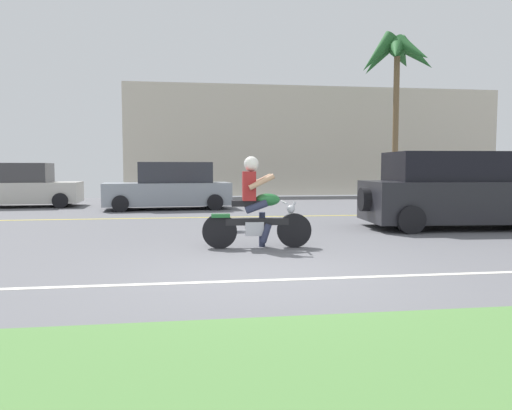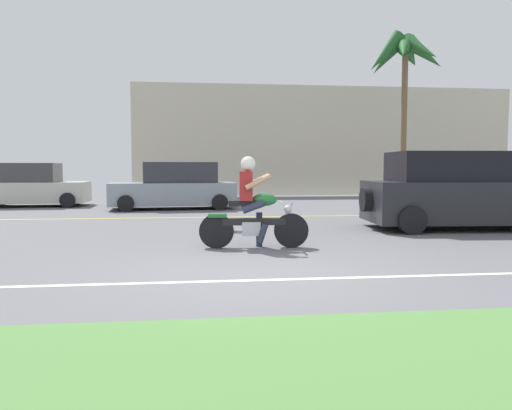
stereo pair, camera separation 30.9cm
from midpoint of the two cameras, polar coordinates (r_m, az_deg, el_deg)
name	(u,v)px [view 1 (the left image)]	position (r m, az deg, el deg)	size (l,w,h in m)	color
ground	(242,243)	(9.94, -2.52, -4.37)	(56.00, 30.00, 0.04)	slate
lane_line_near	(272,280)	(6.58, 0.53, -8.66)	(50.40, 0.12, 0.01)	silver
lane_line_far	(223,217)	(14.80, -4.44, -1.41)	(50.40, 0.12, 0.01)	yellow
motorcyclist	(256,209)	(9.08, -0.96, -0.52)	(2.02, 0.66, 1.69)	black
suv_nearby	(463,191)	(13.07, 22.16, 1.50)	(5.08, 2.42, 1.86)	#232328
parked_car_0	(23,187)	(20.65, -25.74, 1.93)	(4.05, 2.16, 1.65)	beige
parked_car_1	(170,187)	(17.94, -10.44, 2.02)	(4.54, 2.21, 1.67)	#8C939E
palm_tree_0	(397,59)	(23.97, 15.62, 15.98)	(3.79, 3.70, 7.58)	brown
building_far	(310,143)	(28.69, 5.99, 7.17)	(20.53, 4.00, 5.81)	beige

